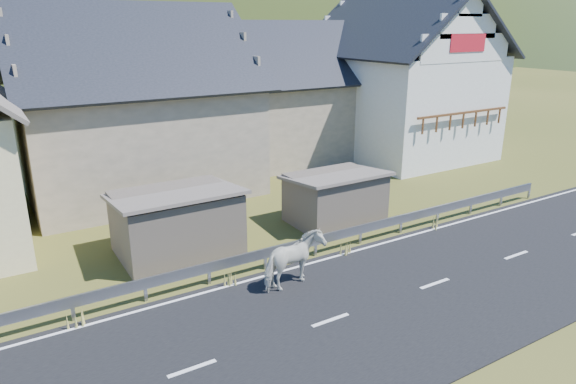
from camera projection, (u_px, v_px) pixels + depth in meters
ground at (330, 321)px, 14.05m from camera, size 160.00×160.00×0.00m
road at (330, 321)px, 14.04m from camera, size 60.00×7.00×0.04m
lane_markings at (330, 320)px, 14.03m from camera, size 60.00×6.60×0.01m
guardrail at (265, 254)px, 16.86m from camera, size 28.10×0.09×0.75m
shed_left at (177, 223)px, 18.00m from camera, size 4.30×3.30×2.40m
shed_right at (335, 199)px, 20.82m from camera, size 3.80×2.90×2.20m
house_stone_a at (131, 93)px, 24.29m from camera, size 10.80×9.80×8.90m
house_stone_b at (289, 85)px, 30.96m from camera, size 9.80×8.80×8.10m
house_white at (399, 70)px, 31.21m from camera, size 8.80×10.80×9.70m
mountain at (22, 112)px, 168.99m from camera, size 440.00×280.00×260.00m
horse at (294, 260)px, 15.62m from camera, size 1.34×2.18×1.71m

